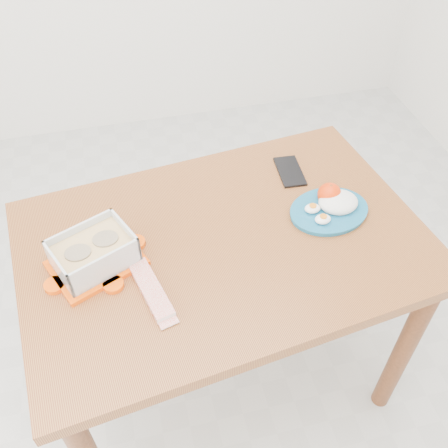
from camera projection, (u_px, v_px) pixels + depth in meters
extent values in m
plane|color=#B7B7B2|center=(180.00, 377.00, 1.90)|extent=(3.50, 3.50, 0.00)
cube|color=#95602A|center=(224.00, 244.00, 1.39)|extent=(1.19, 0.87, 0.04)
cylinder|color=brown|center=(404.00, 349.00, 1.58)|extent=(0.06, 0.06, 0.71)
cylinder|color=brown|center=(60.00, 293.00, 1.74)|extent=(0.06, 0.06, 0.71)
cylinder|color=brown|center=(311.00, 220.00, 1.99)|extent=(0.06, 0.06, 0.71)
cube|color=#FF5407|center=(97.00, 263.00, 1.31)|extent=(0.28, 0.25, 0.01)
cube|color=silver|center=(93.00, 251.00, 1.27)|extent=(0.24, 0.21, 0.08)
cube|color=tan|center=(94.00, 253.00, 1.28)|extent=(0.22, 0.19, 0.05)
cylinder|color=#988063|center=(79.00, 255.00, 1.25)|extent=(0.09, 0.09, 0.02)
cylinder|color=#988063|center=(106.00, 241.00, 1.28)|extent=(0.09, 0.09, 0.02)
sphere|color=#E03804|center=(329.00, 194.00, 1.45)|extent=(0.07, 0.07, 0.07)
cylinder|color=#175D81|center=(329.00, 211.00, 1.44)|extent=(0.27, 0.27, 0.01)
ellipsoid|color=silver|center=(339.00, 199.00, 1.43)|extent=(0.13, 0.12, 0.05)
ellipsoid|color=white|center=(312.00, 208.00, 1.43)|extent=(0.05, 0.04, 0.02)
ellipsoid|color=white|center=(323.00, 219.00, 1.40)|extent=(0.05, 0.04, 0.02)
cube|color=red|center=(151.00, 289.00, 1.25)|extent=(0.10, 0.20, 0.02)
cube|color=black|center=(290.00, 171.00, 1.58)|extent=(0.08, 0.15, 0.01)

